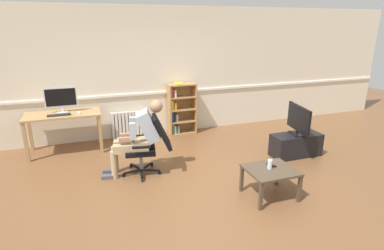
{
  "coord_description": "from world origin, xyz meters",
  "views": [
    {
      "loc": [
        -1.51,
        -3.86,
        2.31
      ],
      "look_at": [
        0.15,
        0.85,
        0.7
      ],
      "focal_mm": 29.08,
      "sensor_mm": 36.0,
      "label": 1
    }
  ],
  "objects_px": {
    "tv_screen": "(299,120)",
    "coffee_table": "(271,173)",
    "person_seated": "(138,136)",
    "radiator": "(129,125)",
    "spare_remote": "(271,165)",
    "computer_mouse": "(79,113)",
    "bookshelf": "(180,109)",
    "tv_stand": "(296,145)",
    "keyboard": "(59,115)",
    "computer_desk": "(63,119)",
    "office_chair": "(150,143)",
    "drinking_glass": "(270,164)",
    "imac_monitor": "(61,98)"
  },
  "relations": [
    {
      "from": "keyboard",
      "to": "coffee_table",
      "type": "distance_m",
      "value": 3.81
    },
    {
      "from": "tv_stand",
      "to": "spare_remote",
      "type": "xyz_separation_m",
      "value": [
        -1.19,
        -1.0,
        0.22
      ]
    },
    {
      "from": "office_chair",
      "to": "computer_desk",
      "type": "bearing_deg",
      "value": -127.16
    },
    {
      "from": "person_seated",
      "to": "tv_stand",
      "type": "distance_m",
      "value": 2.89
    },
    {
      "from": "coffee_table",
      "to": "spare_remote",
      "type": "height_order",
      "value": "spare_remote"
    },
    {
      "from": "bookshelf",
      "to": "computer_desk",
      "type": "bearing_deg",
      "value": -173.0
    },
    {
      "from": "spare_remote",
      "to": "radiator",
      "type": "bearing_deg",
      "value": 92.92
    },
    {
      "from": "bookshelf",
      "to": "tv_screen",
      "type": "height_order",
      "value": "bookshelf"
    },
    {
      "from": "tv_screen",
      "to": "coffee_table",
      "type": "height_order",
      "value": "tv_screen"
    },
    {
      "from": "computer_desk",
      "to": "tv_screen",
      "type": "height_order",
      "value": "tv_screen"
    },
    {
      "from": "radiator",
      "to": "spare_remote",
      "type": "height_order",
      "value": "radiator"
    },
    {
      "from": "office_chair",
      "to": "coffee_table",
      "type": "height_order",
      "value": "office_chair"
    },
    {
      "from": "person_seated",
      "to": "computer_mouse",
      "type": "bearing_deg",
      "value": -136.25
    },
    {
      "from": "bookshelf",
      "to": "spare_remote",
      "type": "xyz_separation_m",
      "value": [
        0.45,
        -2.91,
        -0.12
      ]
    },
    {
      "from": "computer_mouse",
      "to": "coffee_table",
      "type": "height_order",
      "value": "computer_mouse"
    },
    {
      "from": "keyboard",
      "to": "drinking_glass",
      "type": "distance_m",
      "value": 3.78
    },
    {
      "from": "keyboard",
      "to": "bookshelf",
      "type": "relative_size",
      "value": 0.35
    },
    {
      "from": "computer_mouse",
      "to": "tv_stand",
      "type": "bearing_deg",
      "value": -22.01
    },
    {
      "from": "drinking_glass",
      "to": "computer_desk",
      "type": "bearing_deg",
      "value": 135.45
    },
    {
      "from": "radiator",
      "to": "person_seated",
      "type": "distance_m",
      "value": 1.83
    },
    {
      "from": "tv_screen",
      "to": "spare_remote",
      "type": "height_order",
      "value": "tv_screen"
    },
    {
      "from": "tv_stand",
      "to": "drinking_glass",
      "type": "height_order",
      "value": "drinking_glass"
    },
    {
      "from": "radiator",
      "to": "computer_desk",
      "type": "bearing_deg",
      "value": -162.61
    },
    {
      "from": "computer_desk",
      "to": "person_seated",
      "type": "relative_size",
      "value": 1.1
    },
    {
      "from": "computer_mouse",
      "to": "person_seated",
      "type": "distance_m",
      "value": 1.54
    },
    {
      "from": "keyboard",
      "to": "spare_remote",
      "type": "height_order",
      "value": "keyboard"
    },
    {
      "from": "imac_monitor",
      "to": "tv_stand",
      "type": "xyz_separation_m",
      "value": [
        4.0,
        -1.7,
        -0.82
      ]
    },
    {
      "from": "imac_monitor",
      "to": "bookshelf",
      "type": "height_order",
      "value": "imac_monitor"
    },
    {
      "from": "bookshelf",
      "to": "radiator",
      "type": "relative_size",
      "value": 1.62
    },
    {
      "from": "bookshelf",
      "to": "radiator",
      "type": "xyz_separation_m",
      "value": [
        -1.12,
        0.1,
        -0.26
      ]
    },
    {
      "from": "keyboard",
      "to": "person_seated",
      "type": "height_order",
      "value": "person_seated"
    },
    {
      "from": "tv_stand",
      "to": "drinking_glass",
      "type": "distance_m",
      "value": 1.68
    },
    {
      "from": "person_seated",
      "to": "imac_monitor",
      "type": "bearing_deg",
      "value": -132.25
    },
    {
      "from": "radiator",
      "to": "tv_stand",
      "type": "bearing_deg",
      "value": -36.09
    },
    {
      "from": "coffee_table",
      "to": "person_seated",
      "type": "bearing_deg",
      "value": 140.44
    },
    {
      "from": "coffee_table",
      "to": "spare_remote",
      "type": "bearing_deg",
      "value": 53.54
    },
    {
      "from": "computer_mouse",
      "to": "person_seated",
      "type": "xyz_separation_m",
      "value": [
        0.86,
        -1.28,
        -0.12
      ]
    },
    {
      "from": "radiator",
      "to": "tv_screen",
      "type": "distance_m",
      "value": 3.44
    },
    {
      "from": "person_seated",
      "to": "spare_remote",
      "type": "relative_size",
      "value": 8.11
    },
    {
      "from": "coffee_table",
      "to": "imac_monitor",
      "type": "bearing_deg",
      "value": 134.47
    },
    {
      "from": "bookshelf",
      "to": "spare_remote",
      "type": "distance_m",
      "value": 2.94
    },
    {
      "from": "office_chair",
      "to": "tv_stand",
      "type": "bearing_deg",
      "value": 95.77
    },
    {
      "from": "radiator",
      "to": "computer_mouse",
      "type": "bearing_deg",
      "value": -151.83
    },
    {
      "from": "computer_desk",
      "to": "coffee_table",
      "type": "xyz_separation_m",
      "value": [
        2.74,
        -2.71,
        -0.29
      ]
    },
    {
      "from": "computer_desk",
      "to": "person_seated",
      "type": "distance_m",
      "value": 1.81
    },
    {
      "from": "bookshelf",
      "to": "tv_stand",
      "type": "height_order",
      "value": "bookshelf"
    },
    {
      "from": "tv_stand",
      "to": "spare_remote",
      "type": "bearing_deg",
      "value": -140.12
    },
    {
      "from": "tv_stand",
      "to": "coffee_table",
      "type": "bearing_deg",
      "value": -139.17
    },
    {
      "from": "drinking_glass",
      "to": "computer_mouse",
      "type": "bearing_deg",
      "value": 133.51
    },
    {
      "from": "bookshelf",
      "to": "office_chair",
      "type": "relative_size",
      "value": 1.18
    }
  ]
}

